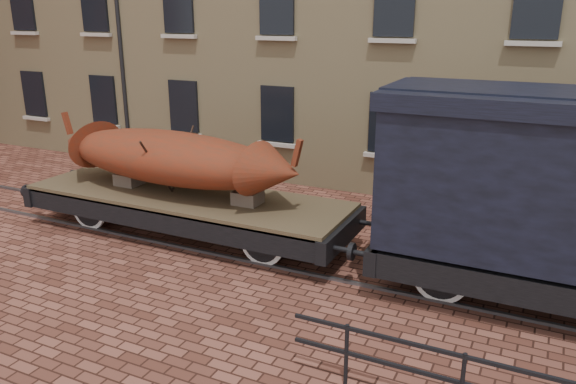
% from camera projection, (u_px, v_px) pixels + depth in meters
% --- Properties ---
extents(ground, '(90.00, 90.00, 0.00)m').
position_uv_depth(ground, '(278.00, 253.00, 12.64)').
color(ground, '#4D261D').
extents(rail_track, '(30.00, 1.52, 0.06)m').
position_uv_depth(rail_track, '(278.00, 252.00, 12.63)').
color(rail_track, '#59595E').
rests_on(rail_track, ground).
extents(flatcar_wagon, '(9.00, 2.44, 1.36)m').
position_uv_depth(flatcar_wagon, '(186.00, 202.00, 13.39)').
color(flatcar_wagon, '#483822').
rests_on(flatcar_wagon, ground).
extents(iron_boat, '(7.03, 2.23, 1.66)m').
position_uv_depth(iron_boat, '(170.00, 157.00, 13.23)').
color(iron_boat, maroon).
rests_on(iron_boat, flatcar_wagon).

